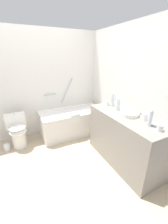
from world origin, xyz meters
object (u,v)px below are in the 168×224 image
object	(u,v)px
water_bottle_1	(113,100)
drinking_glass_2	(108,103)
drinking_glass_1	(117,105)
sink_faucet	(137,112)
toilet	(18,131)
bathtub	(72,121)
drinking_glass_0	(145,117)
water_bottle_2	(118,104)
water_bottle_0	(150,118)
drinking_glass_3	(160,128)
soap_dish	(155,124)
toilet_paper_roll	(7,147)
sink_basin	(129,113)

from	to	relation	value
water_bottle_1	drinking_glass_2	xyz separation A→B (m)	(-0.06, 0.07, -0.08)
drinking_glass_1	sink_faucet	bearing A→B (deg)	-70.15
water_bottle_1	drinking_glass_1	size ratio (longest dim) A/B	2.64
toilet	drinking_glass_2	world-z (taller)	drinking_glass_2
bathtub	drinking_glass_0	world-z (taller)	bathtub
water_bottle_2	water_bottle_0	bearing A→B (deg)	-89.79
drinking_glass_1	drinking_glass_3	size ratio (longest dim) A/B	1.20
toilet	drinking_glass_1	world-z (taller)	drinking_glass_1
bathtub	soap_dish	bearing A→B (deg)	-73.36
bathtub	sink_faucet	size ratio (longest dim) A/B	9.67
sink_faucet	toilet_paper_roll	distance (m)	2.57
toilet	drinking_glass_1	bearing A→B (deg)	57.71
drinking_glass_2	sink_faucet	bearing A→B (deg)	-70.86
toilet	water_bottle_0	bearing A→B (deg)	41.04
drinking_glass_0	drinking_glass_2	world-z (taller)	drinking_glass_0
drinking_glass_1	drinking_glass_3	distance (m)	0.90
water_bottle_2	bathtub	bearing A→B (deg)	112.02
water_bottle_0	water_bottle_2	xyz separation A→B (m)	(-0.00, 0.66, -0.01)
drinking_glass_2	drinking_glass_3	xyz separation A→B (m)	(0.01, -1.10, 0.00)
drinking_glass_2	drinking_glass_1	bearing A→B (deg)	-72.14
bathtub	soap_dish	xyz separation A→B (m)	(0.52, -1.75, 0.59)
water_bottle_2	drinking_glass_0	bearing A→B (deg)	-80.04
drinking_glass_0	drinking_glass_2	xyz separation A→B (m)	(-0.09, 0.80, -0.01)
drinking_glass_1	soap_dish	world-z (taller)	drinking_glass_1
drinking_glass_3	soap_dish	world-z (taller)	drinking_glass_3
water_bottle_1	water_bottle_0	bearing A→B (deg)	-93.42
water_bottle_0	drinking_glass_2	xyz separation A→B (m)	(-0.01, 0.94, -0.08)
drinking_glass_1	drinking_glass_2	world-z (taller)	drinking_glass_1
toilet	water_bottle_2	world-z (taller)	water_bottle_2
sink_faucet	water_bottle_2	distance (m)	0.33
water_bottle_1	sink_basin	bearing A→B (deg)	-94.62
water_bottle_1	bathtub	bearing A→B (deg)	119.89
water_bottle_2	drinking_glass_0	size ratio (longest dim) A/B	2.16
sink_faucet	soap_dish	world-z (taller)	sink_faucet
water_bottle_1	drinking_glass_2	size ratio (longest dim) A/B	3.37
sink_faucet	water_bottle_2	xyz separation A→B (m)	(-0.19, 0.26, 0.07)
sink_basin	toilet_paper_roll	xyz separation A→B (m)	(-1.90, 1.26, -0.85)
water_bottle_0	toilet_paper_roll	world-z (taller)	water_bottle_0
sink_basin	toilet_paper_roll	distance (m)	2.43
drinking_glass_2	toilet_paper_roll	world-z (taller)	drinking_glass_2
toilet_paper_roll	water_bottle_2	bearing A→B (deg)	-27.93
drinking_glass_0	drinking_glass_2	bearing A→B (deg)	96.64
water_bottle_2	drinking_glass_2	world-z (taller)	water_bottle_2
water_bottle_1	toilet_paper_roll	distance (m)	2.29
bathtub	drinking_glass_1	world-z (taller)	bathtub
water_bottle_1	water_bottle_2	bearing A→B (deg)	-103.86
drinking_glass_2	soap_dish	size ratio (longest dim) A/B	0.85
sink_faucet	drinking_glass_2	distance (m)	0.58
drinking_glass_1	toilet_paper_roll	xyz separation A→B (m)	(-1.94, 0.91, -0.87)
drinking_glass_1	drinking_glass_3	bearing A→B (deg)	-93.16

